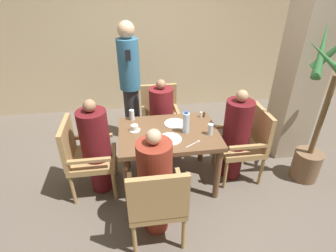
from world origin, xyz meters
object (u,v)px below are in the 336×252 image
at_px(diner_in_far_chair, 161,116).
at_px(potted_palm, 320,124).
at_px(chair_far_side, 160,115).
at_px(standing_host, 130,80).
at_px(plate_main_right, 170,139).
at_px(water_bottle, 186,123).
at_px(glass_tall_far, 166,145).
at_px(glass_tall_near, 210,129).
at_px(chair_near_corner, 157,200).
at_px(plate_main_left, 175,124).
at_px(teacup_with_saucer, 135,128).
at_px(diner_in_near_chair, 155,182).
at_px(bowl_small, 144,142).
at_px(diner_in_right_chair, 236,135).
at_px(glass_tall_mid, 132,115).
at_px(chair_left_side, 85,154).
at_px(diner_in_left_chair, 96,146).
at_px(chair_right_side, 246,141).

xyz_separation_m(diner_in_far_chair, potted_palm, (1.72, -0.86, 0.22)).
xyz_separation_m(chair_far_side, standing_host, (-0.39, 0.31, 0.43)).
xyz_separation_m(plate_main_right, water_bottle, (0.20, 0.13, 0.12)).
bearing_deg(glass_tall_far, diner_in_far_chair, 85.45).
bearing_deg(glass_tall_near, chair_near_corner, -134.40).
height_order(potted_palm, plate_main_right, potted_palm).
xyz_separation_m(plate_main_left, water_bottle, (0.09, -0.20, 0.12)).
distance_m(standing_host, glass_tall_far, 1.51).
relative_size(plate_main_left, teacup_with_saucer, 2.02).
xyz_separation_m(diner_in_near_chair, glass_tall_far, (0.14, 0.31, 0.19)).
height_order(bowl_small, glass_tall_near, glass_tall_near).
relative_size(plate_main_left, plate_main_right, 1.00).
distance_m(diner_in_right_chair, standing_host, 1.68).
height_order(potted_palm, bowl_small, potted_palm).
distance_m(bowl_small, glass_tall_far, 0.27).
relative_size(chair_far_side, potted_palm, 0.49).
relative_size(diner_in_near_chair, teacup_with_saucer, 9.29).
bearing_deg(glass_tall_far, potted_palm, 5.13).
height_order(chair_near_corner, potted_palm, potted_palm).
bearing_deg(water_bottle, chair_far_side, 102.64).
height_order(diner_in_far_chair, glass_tall_mid, diner_in_far_chair).
relative_size(plate_main_left, water_bottle, 0.97).
distance_m(chair_left_side, diner_in_far_chair, 1.16).
xyz_separation_m(potted_palm, plate_main_left, (-1.61, 0.35, -0.06)).
relative_size(standing_host, water_bottle, 6.72).
distance_m(diner_in_left_chair, plate_main_right, 0.83).
height_order(chair_left_side, glass_tall_far, chair_left_side).
bearing_deg(chair_near_corner, standing_host, 95.09).
bearing_deg(diner_in_far_chair, potted_palm, -26.51).
xyz_separation_m(potted_palm, glass_tall_near, (-1.27, 0.07, 0.00)).
xyz_separation_m(plate_main_left, glass_tall_near, (0.35, -0.28, 0.06)).
bearing_deg(chair_right_side, glass_tall_near, -166.59).
bearing_deg(chair_left_side, potted_palm, -4.07).
bearing_deg(glass_tall_far, glass_tall_near, 23.60).
xyz_separation_m(diner_in_right_chair, plate_main_left, (-0.71, 0.16, 0.12)).
bearing_deg(diner_in_right_chair, glass_tall_mid, 164.11).
relative_size(diner_in_far_chair, standing_host, 0.63).
bearing_deg(chair_right_side, chair_near_corner, -145.62).
bearing_deg(diner_in_near_chair, glass_tall_mid, 99.75).
distance_m(diner_in_near_chair, standing_host, 1.82).
distance_m(diner_in_right_chair, teacup_with_saucer, 1.20).
relative_size(chair_far_side, glass_tall_far, 7.10).
bearing_deg(diner_in_far_chair, chair_near_corner, -98.64).
distance_m(potted_palm, glass_tall_far, 1.80).
bearing_deg(glass_tall_far, diner_in_near_chair, -114.42).
distance_m(chair_left_side, diner_in_left_chair, 0.17).
bearing_deg(diner_in_near_chair, potted_palm, 13.78).
relative_size(chair_left_side, potted_palm, 0.49).
bearing_deg(glass_tall_far, diner_in_right_chair, 21.43).
bearing_deg(chair_far_side, water_bottle, -77.36).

